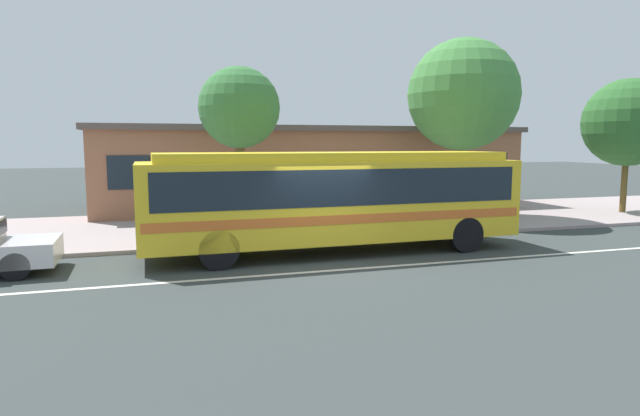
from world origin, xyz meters
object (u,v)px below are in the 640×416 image
street_tree_far_end (628,123)px  transit_bus (334,195)px  pedestrian_waiting_near_sign (212,205)px  street_tree_near_stop (239,109)px  street_tree_mid_block (463,95)px

street_tree_far_end → transit_bus: bearing=-164.9°
pedestrian_waiting_near_sign → street_tree_far_end: 17.70m
street_tree_near_stop → street_tree_mid_block: (8.88, 0.15, 0.70)m
street_tree_far_end → street_tree_near_stop: bearing=177.5°
street_tree_near_stop → street_tree_far_end: (16.30, -0.73, -0.33)m
street_tree_near_stop → street_tree_far_end: bearing=-2.5°
transit_bus → pedestrian_waiting_near_sign: size_ratio=6.35×
street_tree_near_stop → street_tree_far_end: street_tree_far_end is taller
pedestrian_waiting_near_sign → street_tree_near_stop: (1.16, 1.38, 3.15)m
pedestrian_waiting_near_sign → transit_bus: bearing=-46.3°
street_tree_mid_block → pedestrian_waiting_near_sign: bearing=-171.3°
transit_bus → pedestrian_waiting_near_sign: 4.48m
street_tree_mid_block → street_tree_far_end: (7.42, -0.87, -1.03)m
pedestrian_waiting_near_sign → street_tree_far_end: bearing=2.2°
pedestrian_waiting_near_sign → street_tree_far_end: street_tree_far_end is taller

